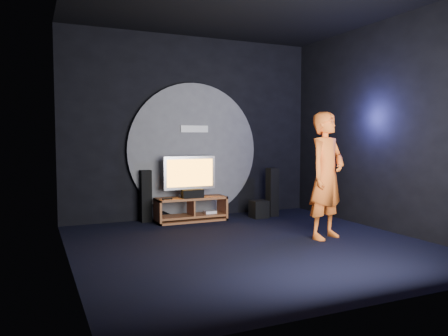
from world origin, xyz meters
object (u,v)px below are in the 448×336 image
at_px(media_console, 191,211).
at_px(tv, 190,175).
at_px(tower_speaker_left, 146,196).
at_px(player, 327,175).
at_px(tower_speaker_right, 272,192).
at_px(subwoofer, 259,209).

height_order(media_console, tv, tv).
relative_size(tower_speaker_left, player, 0.49).
height_order(tower_speaker_left, player, player).
distance_m(tower_speaker_left, player, 3.34).
xyz_separation_m(tower_speaker_right, player, (-0.21, -2.00, 0.50)).
xyz_separation_m(media_console, tower_speaker_right, (1.65, -0.14, 0.28)).
bearing_deg(media_console, tv, 96.29).
bearing_deg(tower_speaker_right, tower_speaker_left, 169.68).
bearing_deg(tv, player, -56.81).
bearing_deg(tower_speaker_right, subwoofer, -170.39).
relative_size(tower_speaker_right, player, 0.49).
bearing_deg(player, tv, 104.39).
bearing_deg(subwoofer, player, -86.49).
xyz_separation_m(tv, tower_speaker_right, (1.65, -0.21, -0.39)).
distance_m(tower_speaker_left, tower_speaker_right, 2.47).
bearing_deg(subwoofer, tv, 168.65).
distance_m(media_console, tower_speaker_right, 1.68).
bearing_deg(player, tower_speaker_left, 113.54).
bearing_deg(subwoofer, tower_speaker_right, 9.61).
height_order(media_console, player, player).
bearing_deg(media_console, player, -56.13).
bearing_deg(player, subwoofer, 74.71).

